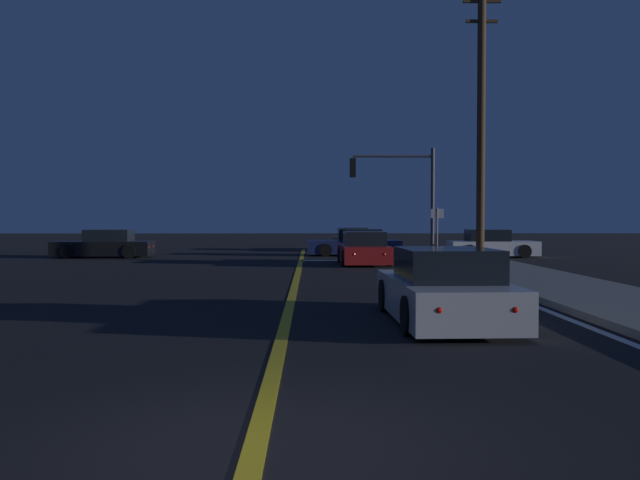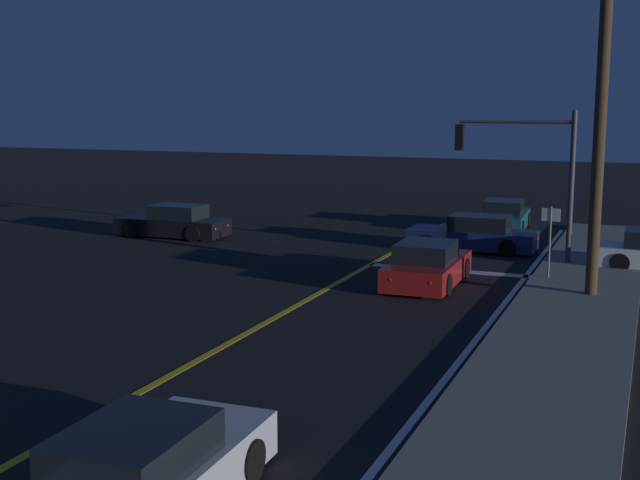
{
  "view_description": "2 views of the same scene",
  "coord_description": "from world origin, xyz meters",
  "px_view_note": "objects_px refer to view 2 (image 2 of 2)",
  "views": [
    {
      "loc": [
        0.46,
        -5.29,
        1.86
      ],
      "look_at": [
        0.8,
        20.5,
        1.04
      ],
      "focal_mm": 37.5,
      "sensor_mm": 36.0,
      "label": 1
    },
    {
      "loc": [
        8.87,
        -1.93,
        5.45
      ],
      "look_at": [
        0.23,
        19.15,
        1.66
      ],
      "focal_mm": 46.12,
      "sensor_mm": 36.0,
      "label": 2
    }
  ],
  "objects_px": {
    "car_far_approaching_silver": "(144,476)",
    "car_following_oncoming_black": "(174,223)",
    "street_sign_corner": "(550,231)",
    "car_parked_curb_red": "(427,266)",
    "utility_pole_right": "(602,92)",
    "car_lead_oncoming_teal": "(504,217)",
    "car_side_waiting_navy": "(474,235)",
    "traffic_signal_near_right": "(526,161)"
  },
  "relations": [
    {
      "from": "car_following_oncoming_black",
      "to": "utility_pole_right",
      "type": "xyz_separation_m",
      "value": [
        16.84,
        -4.98,
        5.19
      ]
    },
    {
      "from": "car_parked_curb_red",
      "to": "car_side_waiting_navy",
      "type": "height_order",
      "value": "same"
    },
    {
      "from": "car_parked_curb_red",
      "to": "car_side_waiting_navy",
      "type": "bearing_deg",
      "value": 88.16
    },
    {
      "from": "car_side_waiting_navy",
      "to": "traffic_signal_near_right",
      "type": "distance_m",
      "value": 4.0
    },
    {
      "from": "car_lead_oncoming_teal",
      "to": "utility_pole_right",
      "type": "distance_m",
      "value": 13.79
    },
    {
      "from": "car_parked_curb_red",
      "to": "car_lead_oncoming_teal",
      "type": "height_order",
      "value": "same"
    },
    {
      "from": "street_sign_corner",
      "to": "car_following_oncoming_black",
      "type": "bearing_deg",
      "value": 168.76
    },
    {
      "from": "car_parked_curb_red",
      "to": "car_lead_oncoming_teal",
      "type": "bearing_deg",
      "value": 87.69
    },
    {
      "from": "car_parked_curb_red",
      "to": "car_far_approaching_silver",
      "type": "xyz_separation_m",
      "value": [
        0.23,
        -15.31,
        0.0
      ]
    },
    {
      "from": "car_far_approaching_silver",
      "to": "car_lead_oncoming_teal",
      "type": "xyz_separation_m",
      "value": [
        0.01,
        27.21,
        -0.0
      ]
    },
    {
      "from": "car_parked_curb_red",
      "to": "car_following_oncoming_black",
      "type": "relative_size",
      "value": 0.92
    },
    {
      "from": "utility_pole_right",
      "to": "street_sign_corner",
      "type": "distance_m",
      "value": 4.82
    },
    {
      "from": "car_lead_oncoming_teal",
      "to": "car_following_oncoming_black",
      "type": "xyz_separation_m",
      "value": [
        -12.33,
        -6.97,
        0.0
      ]
    },
    {
      "from": "car_lead_oncoming_teal",
      "to": "traffic_signal_near_right",
      "type": "bearing_deg",
      "value": -78.15
    },
    {
      "from": "car_far_approaching_silver",
      "to": "utility_pole_right",
      "type": "distance_m",
      "value": 16.74
    },
    {
      "from": "car_side_waiting_navy",
      "to": "utility_pole_right",
      "type": "height_order",
      "value": "utility_pole_right"
    },
    {
      "from": "car_following_oncoming_black",
      "to": "utility_pole_right",
      "type": "relative_size",
      "value": 0.42
    },
    {
      "from": "car_following_oncoming_black",
      "to": "street_sign_corner",
      "type": "distance_m",
      "value": 15.78
    },
    {
      "from": "car_parked_curb_red",
      "to": "car_far_approaching_silver",
      "type": "relative_size",
      "value": 0.94
    },
    {
      "from": "car_lead_oncoming_teal",
      "to": "car_following_oncoming_black",
      "type": "height_order",
      "value": "same"
    },
    {
      "from": "car_parked_curb_red",
      "to": "car_lead_oncoming_teal",
      "type": "relative_size",
      "value": 1.02
    },
    {
      "from": "traffic_signal_near_right",
      "to": "street_sign_corner",
      "type": "distance_m",
      "value": 3.62
    },
    {
      "from": "car_parked_curb_red",
      "to": "utility_pole_right",
      "type": "height_order",
      "value": "utility_pole_right"
    },
    {
      "from": "car_lead_oncoming_teal",
      "to": "traffic_signal_near_right",
      "type": "height_order",
      "value": "traffic_signal_near_right"
    },
    {
      "from": "car_parked_curb_red",
      "to": "street_sign_corner",
      "type": "distance_m",
      "value": 3.97
    },
    {
      "from": "car_following_oncoming_black",
      "to": "car_side_waiting_navy",
      "type": "bearing_deg",
      "value": -84.62
    },
    {
      "from": "car_far_approaching_silver",
      "to": "traffic_signal_near_right",
      "type": "bearing_deg",
      "value": 83.01
    },
    {
      "from": "car_parked_curb_red",
      "to": "car_side_waiting_navy",
      "type": "xyz_separation_m",
      "value": [
        0.08,
        6.42,
        0.0
      ]
    },
    {
      "from": "car_side_waiting_navy",
      "to": "utility_pole_right",
      "type": "relative_size",
      "value": 0.42
    },
    {
      "from": "traffic_signal_near_right",
      "to": "car_following_oncoming_black",
      "type": "bearing_deg",
      "value": -1.08
    },
    {
      "from": "car_far_approaching_silver",
      "to": "car_following_oncoming_black",
      "type": "bearing_deg",
      "value": 119.78
    },
    {
      "from": "car_side_waiting_navy",
      "to": "street_sign_corner",
      "type": "height_order",
      "value": "street_sign_corner"
    },
    {
      "from": "car_far_approaching_silver",
      "to": "traffic_signal_near_right",
      "type": "xyz_separation_m",
      "value": [
        1.91,
        19.97,
        2.94
      ]
    },
    {
      "from": "car_parked_curb_red",
      "to": "car_following_oncoming_black",
      "type": "distance_m",
      "value": 13.05
    },
    {
      "from": "car_parked_curb_red",
      "to": "car_far_approaching_silver",
      "type": "bearing_deg",
      "value": -90.26
    },
    {
      "from": "car_parked_curb_red",
      "to": "car_lead_oncoming_teal",
      "type": "distance_m",
      "value": 11.9
    },
    {
      "from": "traffic_signal_near_right",
      "to": "utility_pole_right",
      "type": "height_order",
      "value": "utility_pole_right"
    },
    {
      "from": "car_parked_curb_red",
      "to": "utility_pole_right",
      "type": "relative_size",
      "value": 0.38
    },
    {
      "from": "traffic_signal_near_right",
      "to": "street_sign_corner",
      "type": "xyz_separation_m",
      "value": [
        1.22,
        -2.8,
        -1.94
      ]
    },
    {
      "from": "car_parked_curb_red",
      "to": "car_following_oncoming_black",
      "type": "bearing_deg",
      "value": 156.67
    },
    {
      "from": "car_following_oncoming_black",
      "to": "street_sign_corner",
      "type": "height_order",
      "value": "street_sign_corner"
    },
    {
      "from": "car_lead_oncoming_teal",
      "to": "street_sign_corner",
      "type": "relative_size",
      "value": 1.8
    }
  ]
}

